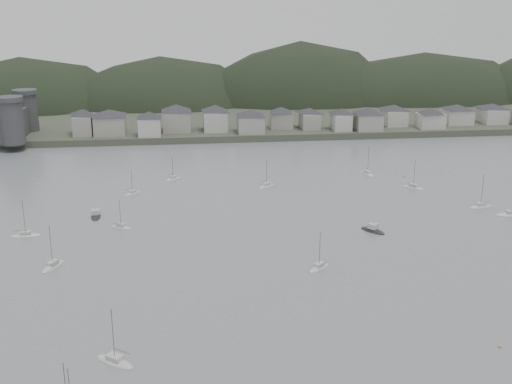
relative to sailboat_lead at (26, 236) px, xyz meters
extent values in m
plane|color=slate|center=(64.86, -60.97, -0.18)|extent=(900.00, 900.00, 0.00)
cube|color=#383D2D|center=(64.86, 234.03, 1.32)|extent=(900.00, 250.00, 3.00)
ellipsoid|color=black|center=(-46.00, 210.97, -10.32)|extent=(138.98, 92.48, 81.13)
ellipsoid|color=black|center=(32.57, 211.89, -10.14)|extent=(132.08, 90.41, 79.74)
ellipsoid|color=black|center=(115.51, 211.96, -12.85)|extent=(133.88, 88.37, 101.41)
ellipsoid|color=black|center=(190.81, 206.94, -10.49)|extent=(165.81, 81.78, 82.55)
cylinder|color=#353638|center=(-27.14, 105.03, 11.82)|extent=(10.00, 10.00, 18.00)
cylinder|color=#353638|center=(-27.14, 133.03, 11.32)|extent=(10.00, 10.00, 17.00)
cube|color=#353638|center=(-27.14, 119.03, 8.82)|extent=(3.50, 30.00, 12.00)
cube|color=gray|center=(-0.14, 120.99, 7.12)|extent=(8.34, 12.91, 8.59)
pyramid|color=#25252A|center=(-0.14, 120.99, 12.91)|extent=(15.78, 15.78, 3.01)
cube|color=gray|center=(11.55, 120.35, 7.00)|extent=(13.68, 13.35, 8.36)
pyramid|color=#25252A|center=(11.55, 120.35, 12.65)|extent=(20.07, 20.07, 2.93)
cube|color=#AFACA4|center=(29.29, 115.04, 6.86)|extent=(9.78, 10.20, 8.08)
pyramid|color=#25252A|center=(29.29, 115.04, 12.32)|extent=(14.83, 14.83, 2.83)
cube|color=gray|center=(41.35, 124.67, 7.37)|extent=(12.59, 13.33, 9.09)
pyramid|color=#25252A|center=(41.35, 124.67, 13.51)|extent=(19.24, 19.24, 3.18)
cube|color=#AFACA4|center=(59.12, 123.13, 7.26)|extent=(10.74, 12.17, 8.87)
pyramid|color=#25252A|center=(59.12, 123.13, 13.24)|extent=(17.01, 17.01, 3.10)
cube|color=gray|center=(74.79, 116.56, 6.67)|extent=(11.63, 12.09, 7.69)
pyramid|color=#25252A|center=(74.79, 116.56, 11.86)|extent=(17.61, 17.61, 2.69)
cube|color=gray|center=(90.12, 125.22, 6.54)|extent=(10.37, 9.35, 7.44)
pyramid|color=#25252A|center=(90.12, 125.22, 11.57)|extent=(14.65, 14.65, 2.60)
cube|color=gray|center=(103.49, 122.82, 6.43)|extent=(8.24, 12.20, 7.22)
pyramid|color=#25252A|center=(103.49, 122.82, 11.31)|extent=(15.17, 15.17, 2.53)
cube|color=#AFACA4|center=(117.36, 117.58, 6.55)|extent=(8.06, 10.91, 7.46)
pyramid|color=#25252A|center=(117.36, 117.58, 11.59)|extent=(14.08, 14.08, 2.61)
cube|color=gray|center=(129.68, 116.09, 6.66)|extent=(11.73, 11.78, 7.66)
pyramid|color=#25252A|center=(129.68, 116.09, 11.83)|extent=(17.46, 17.46, 2.68)
cube|color=#AFACA4|center=(145.50, 125.94, 6.49)|extent=(10.19, 13.02, 7.33)
pyramid|color=#25252A|center=(145.50, 125.94, 11.44)|extent=(17.23, 17.23, 2.57)
cube|color=#AFACA4|center=(160.41, 117.09, 6.26)|extent=(11.70, 9.81, 6.88)
pyramid|color=#25252A|center=(160.41, 117.09, 10.90)|extent=(15.97, 15.97, 2.41)
cube|color=#AFACA4|center=(177.27, 125.93, 6.32)|extent=(12.83, 12.48, 7.00)
pyramid|color=#25252A|center=(177.27, 125.93, 11.05)|extent=(18.79, 18.79, 2.45)
cube|color=#AFACA4|center=(195.60, 126.45, 6.31)|extent=(11.07, 13.50, 6.97)
pyramid|color=#25252A|center=(195.60, 126.45, 11.01)|extent=(18.25, 18.25, 2.44)
ellipsoid|color=beige|center=(0.00, 0.00, -0.13)|extent=(8.26, 2.99, 1.63)
cube|color=#B4B4B0|center=(0.00, 0.00, 0.99)|extent=(2.93, 1.92, 0.70)
cylinder|color=#3F3F42|center=(0.00, 0.00, 5.11)|extent=(0.12, 0.12, 10.18)
cylinder|color=#3F3F42|center=(-1.46, 0.07, 1.54)|extent=(3.66, 0.27, 0.10)
ellipsoid|color=beige|center=(25.19, 3.63, -0.13)|extent=(6.73, 4.86, 1.30)
cube|color=#B4B4B0|center=(25.19, 3.63, 0.82)|extent=(2.68, 2.32, 0.70)
cylinder|color=#3F3F42|center=(25.19, 3.63, 4.09)|extent=(0.12, 0.12, 8.13)
cylinder|color=#3F3F42|center=(24.16, 3.08, 1.37)|extent=(2.64, 1.45, 0.10)
ellipsoid|color=beige|center=(140.02, 0.37, -0.13)|extent=(10.09, 3.85, 1.98)
cube|color=#B4B4B0|center=(140.02, 0.37, 1.16)|extent=(3.61, 2.41, 0.70)
ellipsoid|color=beige|center=(120.98, 31.30, -0.13)|extent=(7.50, 7.23, 1.58)
cube|color=#B4B4B0|center=(120.98, 31.30, 0.96)|extent=(3.21, 3.16, 0.70)
cylinder|color=#3F3F42|center=(120.98, 31.30, 4.96)|extent=(0.12, 0.12, 9.87)
cylinder|color=#3F3F42|center=(119.94, 30.33, 1.51)|extent=(2.67, 2.50, 0.10)
ellipsoid|color=beige|center=(74.75, -30.66, -0.13)|extent=(7.12, 6.70, 1.48)
cube|color=#B4B4B0|center=(74.75, -30.66, 0.92)|extent=(3.02, 2.94, 0.70)
cylinder|color=#3F3F42|center=(74.75, -30.66, 4.66)|extent=(0.12, 0.12, 9.27)
cylinder|color=#3F3F42|center=(75.75, -31.55, 1.47)|extent=(2.56, 2.29, 0.10)
ellipsoid|color=beige|center=(29.71, -66.86, -0.13)|extent=(8.25, 7.22, 1.67)
cube|color=#B4B4B0|center=(29.71, -66.86, 1.01)|extent=(3.44, 3.24, 0.70)
cylinder|color=#3F3F42|center=(29.71, -66.86, 5.25)|extent=(0.12, 0.12, 10.44)
cylinder|color=#3F3F42|center=(30.91, -65.94, 1.56)|extent=(3.04, 2.38, 0.10)
ellipsoid|color=beige|center=(26.35, 36.17, -0.13)|extent=(6.35, 5.70, 1.30)
cube|color=#B4B4B0|center=(26.35, 36.17, 0.82)|extent=(2.66, 2.54, 0.70)
cylinder|color=#3F3F42|center=(26.35, 36.17, 4.08)|extent=(0.12, 0.12, 8.11)
cylinder|color=#3F3F42|center=(25.44, 36.90, 1.37)|extent=(2.33, 1.91, 0.10)
ellipsoid|color=beige|center=(134.40, 8.91, -0.13)|extent=(8.67, 4.28, 1.66)
cube|color=#B4B4B0|center=(134.40, 8.91, 1.00)|extent=(3.21, 2.38, 0.70)
cylinder|color=#3F3F42|center=(134.40, 8.91, 5.21)|extent=(0.12, 0.12, 10.38)
cylinder|color=#3F3F42|center=(135.86, 8.61, 1.55)|extent=(3.68, 0.85, 0.10)
ellipsoid|color=beige|center=(110.54, 50.36, -0.13)|extent=(4.61, 8.61, 1.64)
cube|color=#B4B4B0|center=(110.54, 50.36, 1.00)|extent=(2.47, 3.24, 0.70)
cylinder|color=#3F3F42|center=(110.54, 50.36, 5.16)|extent=(0.12, 0.12, 10.27)
cylinder|color=#3F3F42|center=(110.91, 51.79, 1.55)|extent=(1.03, 3.60, 0.10)
ellipsoid|color=beige|center=(71.56, 39.34, -0.13)|extent=(7.24, 6.64, 1.49)
cube|color=#B4B4B0|center=(71.56, 39.34, 0.92)|extent=(3.05, 2.94, 0.70)
cylinder|color=#3F3F42|center=(71.56, 39.34, 4.69)|extent=(0.12, 0.12, 9.33)
cylinder|color=#3F3F42|center=(70.53, 40.20, 1.47)|extent=(2.63, 2.24, 0.10)
ellipsoid|color=beige|center=(11.08, -22.14, -0.13)|extent=(6.03, 8.74, 1.68)
cube|color=#B4B4B0|center=(11.08, -22.14, 1.01)|extent=(2.93, 3.45, 0.70)
cylinder|color=#3F3F42|center=(11.08, -22.14, 5.27)|extent=(0.12, 0.12, 10.49)
cylinder|color=#3F3F42|center=(11.73, -23.51, 1.56)|extent=(1.71, 3.46, 0.10)
ellipsoid|color=beige|center=(39.62, 52.47, -0.13)|extent=(6.63, 5.53, 1.32)
cube|color=#B4B4B0|center=(39.62, 52.47, 0.84)|extent=(2.73, 2.52, 0.70)
cylinder|color=#3F3F42|center=(39.62, 52.47, 4.16)|extent=(0.12, 0.12, 8.27)
cylinder|color=#3F3F42|center=(38.65, 53.15, 1.39)|extent=(2.49, 1.79, 0.10)
ellipsoid|color=black|center=(95.00, -7.60, -0.13)|extent=(6.97, 8.06, 1.74)
cube|color=#B4B4B0|center=(95.00, -7.60, 1.39)|extent=(3.19, 3.22, 1.40)
cylinder|color=#3F3F42|center=(95.00, -7.60, 2.29)|extent=(0.10, 0.10, 1.20)
ellipsoid|color=black|center=(17.02, 14.22, -0.13)|extent=(3.17, 7.81, 1.69)
cube|color=#B4B4B0|center=(17.02, 14.22, 1.37)|extent=(2.27, 2.41, 1.40)
cylinder|color=#3F3F42|center=(17.02, 14.22, 2.27)|extent=(0.10, 0.10, 1.20)
sphere|color=#CC7D44|center=(122.77, 45.22, -0.03)|extent=(0.70, 0.70, 0.70)
sphere|color=#CC7D44|center=(-9.00, 61.28, -0.03)|extent=(0.70, 0.70, 0.70)
sphere|color=#CC7D44|center=(100.47, -70.15, -0.03)|extent=(0.70, 0.70, 0.70)
camera|label=1|loc=(42.68, -169.11, 62.30)|focal=44.84mm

